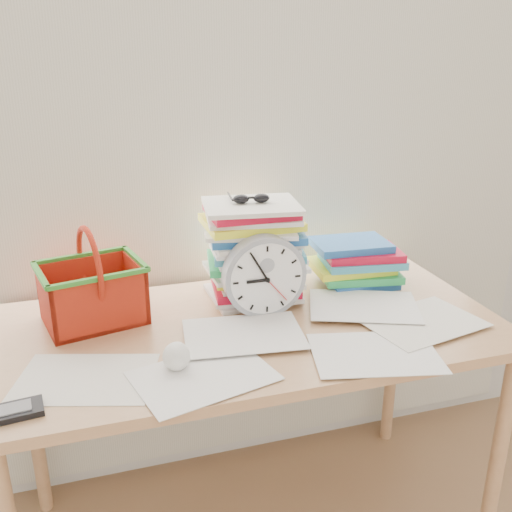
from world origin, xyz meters
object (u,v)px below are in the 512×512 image
object	(u,v)px
desk	(253,347)
paper_stack	(255,251)
book_stack	(355,262)
calculator	(8,413)
basket	(91,276)
clock	(264,276)

from	to	relation	value
desk	paper_stack	distance (m)	0.29
desk	book_stack	world-z (taller)	book_stack
calculator	basket	bearing A→B (deg)	57.62
clock	basket	bearing A→B (deg)	168.02
book_stack	calculator	world-z (taller)	book_stack
calculator	clock	bearing A→B (deg)	17.80
paper_stack	book_stack	xyz separation A→B (m)	(0.35, 0.01, -0.08)
desk	calculator	size ratio (longest dim) A/B	9.78
desk	clock	xyz separation A→B (m)	(0.05, 0.05, 0.20)
desk	calculator	world-z (taller)	calculator
calculator	book_stack	bearing A→B (deg)	16.67
desk	paper_stack	size ratio (longest dim) A/B	4.58
paper_stack	calculator	world-z (taller)	paper_stack
basket	book_stack	bearing A→B (deg)	-10.12
desk	basket	world-z (taller)	basket
book_stack	basket	xyz separation A→B (m)	(-0.83, -0.04, 0.07)
paper_stack	book_stack	size ratio (longest dim) A/B	1.10
desk	basket	xyz separation A→B (m)	(-0.42, 0.15, 0.21)
desk	book_stack	xyz separation A→B (m)	(0.41, 0.19, 0.15)
paper_stack	book_stack	distance (m)	0.35
paper_stack	basket	size ratio (longest dim) A/B	1.12
desk	book_stack	distance (m)	0.47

